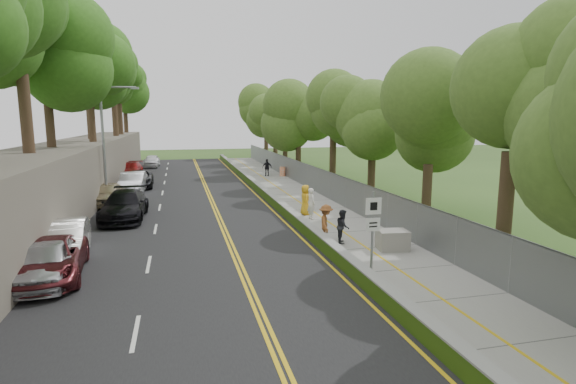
{
  "coord_description": "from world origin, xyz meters",
  "views": [
    {
      "loc": [
        -5.88,
        -18.06,
        5.78
      ],
      "look_at": [
        0.5,
        8.0,
        1.4
      ],
      "focal_mm": 28.0,
      "sensor_mm": 36.0,
      "label": 1
    }
  ],
  "objects": [
    {
      "name": "ground",
      "position": [
        0.0,
        0.0,
        0.0
      ],
      "size": [
        140.0,
        140.0,
        0.0
      ],
      "primitive_type": "plane",
      "color": "#33511E",
      "rests_on": "ground"
    },
    {
      "name": "road",
      "position": [
        -5.4,
        15.0,
        0.02
      ],
      "size": [
        11.2,
        66.0,
        0.04
      ],
      "primitive_type": "cube",
      "color": "black",
      "rests_on": "ground"
    },
    {
      "name": "sidewalk",
      "position": [
        2.55,
        15.0,
        0.03
      ],
      "size": [
        4.2,
        66.0,
        0.05
      ],
      "primitive_type": "cube",
      "color": "gray",
      "rests_on": "ground"
    },
    {
      "name": "jersey_barrier",
      "position": [
        0.25,
        15.0,
        0.3
      ],
      "size": [
        0.42,
        66.0,
        0.6
      ],
      "primitive_type": "cube",
      "color": "#6ACB11",
      "rests_on": "ground"
    },
    {
      "name": "rock_embankment",
      "position": [
        -13.5,
        15.0,
        2.0
      ],
      "size": [
        5.0,
        66.0,
        4.0
      ],
      "primitive_type": "cube",
      "color": "#595147",
      "rests_on": "ground"
    },
    {
      "name": "chainlink_fence",
      "position": [
        4.65,
        15.0,
        1.0
      ],
      "size": [
        0.04,
        66.0,
        2.0
      ],
      "primitive_type": "cube",
      "color": "slate",
      "rests_on": "ground"
    },
    {
      "name": "trees_embankment",
      "position": [
        -13.0,
        15.0,
        10.5
      ],
      "size": [
        6.4,
        66.0,
        13.0
      ],
      "primitive_type": null,
      "color": "#39741E",
      "rests_on": "rock_embankment"
    },
    {
      "name": "trees_fenceside",
      "position": [
        7.0,
        15.0,
        7.0
      ],
      "size": [
        7.0,
        66.0,
        14.0
      ],
      "primitive_type": null,
      "color": "#52772A",
      "rests_on": "ground"
    },
    {
      "name": "streetlight",
      "position": [
        -10.46,
        14.0,
        4.64
      ],
      "size": [
        2.52,
        0.22,
        8.0
      ],
      "color": "gray",
      "rests_on": "ground"
    },
    {
      "name": "signpost",
      "position": [
        1.05,
        -3.02,
        1.96
      ],
      "size": [
        0.62,
        0.09,
        3.1
      ],
      "color": "gray",
      "rests_on": "sidewalk"
    },
    {
      "name": "construction_barrel",
      "position": [
        4.3,
        25.84,
        0.53
      ],
      "size": [
        0.58,
        0.58,
        0.95
      ],
      "primitive_type": "cylinder",
      "color": "#FF4D00",
      "rests_on": "sidewalk"
    },
    {
      "name": "concrete_block",
      "position": [
        3.2,
        -0.46,
        0.49
      ],
      "size": [
        1.42,
        1.13,
        0.87
      ],
      "primitive_type": "cube",
      "rotation": [
        0.0,
        0.0,
        -0.12
      ],
      "color": "gray",
      "rests_on": "sidewalk"
    },
    {
      "name": "car_0",
      "position": [
        -10.57,
        -1.18,
        0.81
      ],
      "size": [
        2.03,
        4.58,
        1.53
      ],
      "primitive_type": "imported",
      "rotation": [
        0.0,
        0.0,
        0.05
      ],
      "color": "silver",
      "rests_on": "road"
    },
    {
      "name": "car_1",
      "position": [
        -10.6,
        1.53,
        0.83
      ],
      "size": [
        2.1,
        4.93,
        1.58
      ],
      "primitive_type": "imported",
      "rotation": [
        0.0,
        0.0,
        0.09
      ],
      "color": "white",
      "rests_on": "road"
    },
    {
      "name": "car_2",
      "position": [
        -10.6,
        -0.88,
        0.75
      ],
      "size": [
        2.83,
        5.33,
        1.43
      ],
      "primitive_type": "imported",
      "rotation": [
        0.0,
        0.0,
        0.09
      ],
      "color": "maroon",
      "rests_on": "road"
    },
    {
      "name": "car_3",
      "position": [
        -9.0,
        8.82,
        0.86
      ],
      "size": [
        2.52,
        5.73,
        1.64
      ],
      "primitive_type": "imported",
      "rotation": [
        0.0,
        0.0,
        -0.04
      ],
      "color": "black",
      "rests_on": "road"
    },
    {
      "name": "car_4",
      "position": [
        -10.6,
        13.8,
        0.78
      ],
      "size": [
        1.93,
        4.43,
        1.49
      ],
      "primitive_type": "imported",
      "rotation": [
        0.0,
        0.0,
        -0.04
      ],
      "color": "#C3B48E",
      "rests_on": "road"
    },
    {
      "name": "car_5",
      "position": [
        -9.4,
        18.28,
        0.86
      ],
      "size": [
        1.92,
        5.06,
        1.65
      ],
      "primitive_type": "imported",
      "rotation": [
        0.0,
        0.0,
        -0.04
      ],
      "color": "silver",
      "rests_on": "road"
    },
    {
      "name": "car_6",
      "position": [
        -9.24,
        21.42,
        0.75
      ],
      "size": [
        2.48,
        5.15,
        1.42
      ],
      "primitive_type": "imported",
      "rotation": [
        0.0,
        0.0,
        0.03
      ],
      "color": "black",
      "rests_on": "road"
    },
    {
      "name": "car_7",
      "position": [
        -10.58,
        29.57,
        0.74
      ],
      "size": [
        2.25,
        4.95,
        1.4
      ],
      "primitive_type": "imported",
      "rotation": [
        0.0,
        0.0,
        -0.06
      ],
      "color": "maroon",
      "rests_on": "road"
    },
    {
      "name": "car_8",
      "position": [
        -9.0,
        38.1,
        0.78
      ],
      "size": [
        1.93,
        4.39,
        1.47
      ],
      "primitive_type": "imported",
      "rotation": [
        0.0,
        0.0,
        -0.04
      ],
      "color": "white",
      "rests_on": "road"
    },
    {
      "name": "painter_0",
      "position": [
        1.45,
        7.53,
        0.96
      ],
      "size": [
        0.64,
        0.93,
        1.82
      ],
      "primitive_type": "imported",
      "rotation": [
        0.0,
        0.0,
        1.5
      ],
      "color": "gold",
      "rests_on": "sidewalk"
    },
    {
      "name": "painter_1",
      "position": [
        1.45,
        6.23,
        0.96
      ],
      "size": [
        0.52,
        0.72,
        1.82
      ],
      "primitive_type": "imported",
      "rotation": [
        0.0,
        0.0,
        1.7
      ],
      "color": "white",
      "rests_on": "sidewalk"
    },
    {
      "name": "painter_2",
      "position": [
        1.45,
        1.13,
        0.83
      ],
      "size": [
        0.81,
        0.91,
        1.57
      ],
      "primitive_type": "imported",
      "rotation": [
        0.0,
        0.0,
        1.24
      ],
      "color": "#222328",
      "rests_on": "sidewalk"
    },
    {
      "name": "painter_3",
      "position": [
        0.75,
        1.51,
        0.93
      ],
      "size": [
        0.96,
        1.28,
        1.77
      ],
      "primitive_type": "imported",
      "rotation": [
        0.0,
        0.0,
        1.28
      ],
      "color": "brown",
      "rests_on": "sidewalk"
    },
    {
      "name": "person_far",
      "position": [
        2.8,
        26.26,
        0.92
      ],
      "size": [
        1.03,
        0.47,
        1.73
      ],
      "primitive_type": "imported",
      "rotation": [
        0.0,
        0.0,
        3.1
      ],
      "color": "black",
      "rests_on": "sidewalk"
    }
  ]
}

